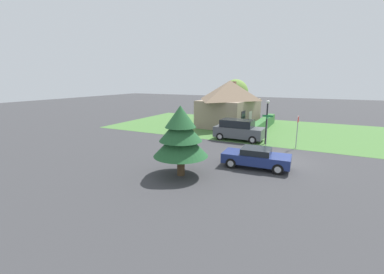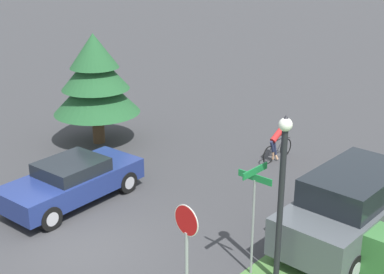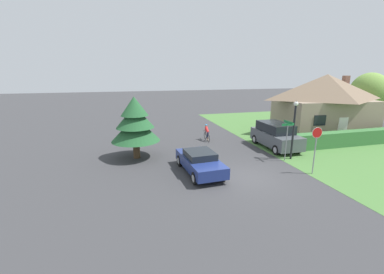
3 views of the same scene
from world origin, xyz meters
name	(u,v)px [view 2 (image 2 of 3)]	position (x,y,z in m)	size (l,w,h in m)	color
ground_plane	(82,246)	(0.00, 0.00, 0.00)	(140.00, 140.00, 0.00)	#38383A
sedan_left_lane	(72,181)	(-2.24, 1.41, 0.68)	(2.06, 4.46, 1.33)	navy
cyclist	(278,142)	(0.52, 8.35, 0.69)	(0.44, 1.72, 1.42)	black
parked_suv_right	(351,207)	(5.03, 4.81, 1.00)	(2.11, 4.67, 1.98)	#4C5156
stop_sign	(186,246)	(4.16, -0.52, 1.95)	(0.64, 0.07, 2.82)	gray
street_lamp	(282,184)	(4.57, 2.12, 2.47)	(0.30, 0.30, 4.04)	black
street_name_sign	(254,202)	(3.98, 1.95, 1.89)	(0.90, 0.90, 2.74)	gray
conifer_tall_near	(95,80)	(-5.71, 5.20, 2.53)	(3.31, 3.31, 4.29)	#4C3823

